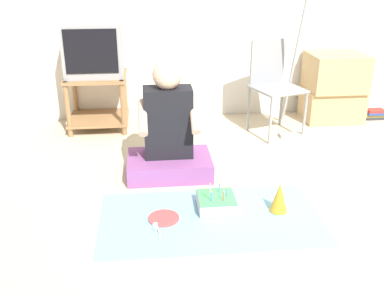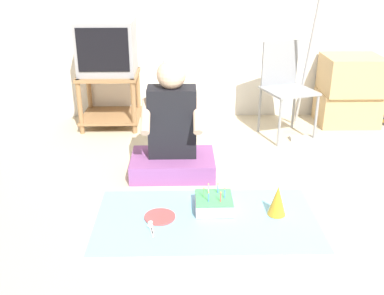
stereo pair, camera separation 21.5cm
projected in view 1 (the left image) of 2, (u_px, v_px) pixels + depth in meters
ground_plane at (298, 219)px, 2.82m from camera, size 16.00×16.00×0.00m
tv_stand at (98, 97)px, 4.21m from camera, size 0.55×0.52×0.51m
tv at (94, 48)px, 4.05m from camera, size 0.51×0.45×0.48m
folding_chair at (273, 81)px, 4.05m from camera, size 0.51×0.51×0.84m
cardboard_box_stack at (334, 87)px, 4.41m from camera, size 0.56×0.47×0.66m
dust_mop at (294, 94)px, 4.06m from camera, size 0.28×0.46×1.26m
book_pile at (374, 114)px, 4.55m from camera, size 0.20×0.14×0.09m
person_seated at (169, 135)px, 3.30m from camera, size 0.62×0.43×0.93m
party_cloth at (210, 218)px, 2.82m from camera, size 1.39×0.75×0.01m
birthday_cake at (216, 202)px, 2.92m from camera, size 0.24×0.24×0.15m
party_hat_blue at (279, 197)px, 2.86m from camera, size 0.12×0.12×0.20m
paper_plate at (164, 218)px, 2.81m from camera, size 0.20×0.20×0.01m
plastic_spoon_near at (156, 226)px, 2.72m from camera, size 0.05×0.14×0.01m
plastic_spoon_far at (156, 229)px, 2.70m from camera, size 0.05×0.14×0.01m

